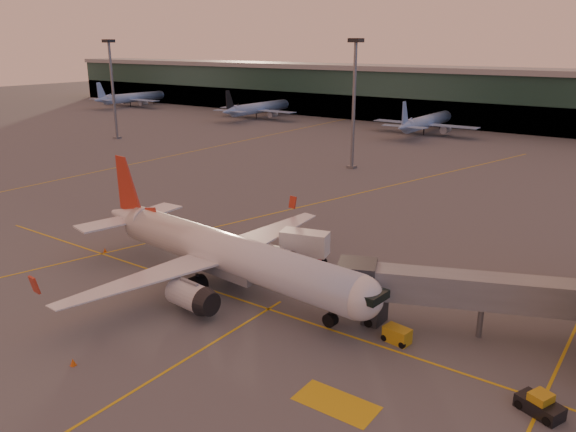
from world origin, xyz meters
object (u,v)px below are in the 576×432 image
Objects in this scene: main_airplane at (222,253)px; catering_truck at (305,247)px; gpu_cart at (397,335)px; pushback_tug at (540,405)px.

main_airplane reaches higher than catering_truck.
main_airplane reaches higher than gpu_cart.
pushback_tug is (32.19, -3.16, -3.20)m from main_airplane.
catering_truck is 31.16m from pushback_tug.
pushback_tug is (28.30, -12.93, -1.75)m from catering_truck.
main_airplane is 10.61m from catering_truck.
main_airplane is 32.51m from pushback_tug.
pushback_tug is at bearing -5.78° from gpu_cart.
catering_truck is 18.81m from gpu_cart.
pushback_tug reaches higher than gpu_cart.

